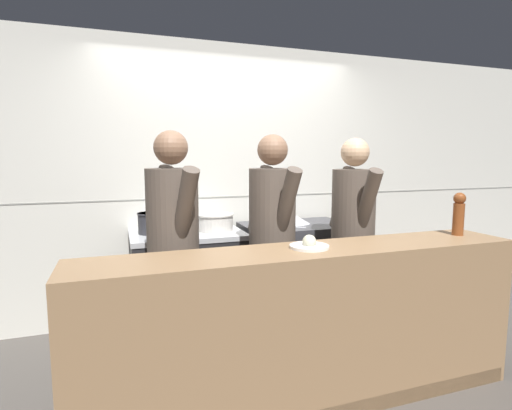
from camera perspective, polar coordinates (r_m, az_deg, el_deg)
ground_plane at (r=3.07m, az=3.65°, el=-23.14°), size 14.00×14.00×0.00m
wall_back_tiled at (r=3.92m, az=-3.77°, el=3.42°), size 8.00×0.06×2.60m
oven_range at (r=3.58m, az=-9.76°, el=-10.84°), size 0.94×0.71×0.90m
prep_counter at (r=3.88m, az=5.73°, el=-9.41°), size 0.99×0.65×0.91m
pass_counter at (r=2.59m, az=7.59°, el=-17.02°), size 2.79×0.45×0.99m
stock_pot at (r=3.43m, az=-14.66°, el=-2.41°), size 0.24×0.24×0.17m
sauce_pot at (r=3.48m, az=-5.90°, el=-2.35°), size 0.33×0.33×0.14m
mixing_bowl_steel at (r=3.81m, az=5.62°, el=-2.03°), size 0.28×0.28×0.08m
chefs_knife at (r=3.62m, az=3.44°, el=-3.04°), size 0.35×0.24×0.02m
plated_dish_main at (r=2.45m, az=7.62°, el=-5.65°), size 0.24×0.24×0.08m
pepper_mill at (r=3.14m, az=26.98°, el=-1.01°), size 0.08×0.08×0.30m
chef_head_cook at (r=2.77m, az=-11.74°, el=-5.48°), size 0.42×0.75×1.71m
chef_sous at (r=2.99m, az=2.33°, el=-4.53°), size 0.38×0.75×1.70m
chef_line at (r=3.29m, az=13.65°, el=-3.81°), size 0.37×0.74×1.68m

